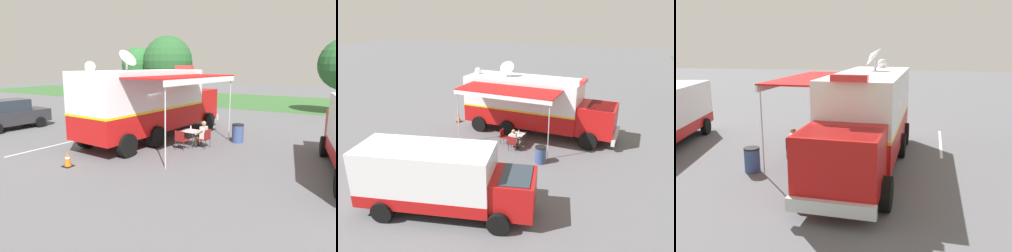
# 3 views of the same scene
# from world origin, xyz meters

# --- Properties ---
(ground_plane) EXTENTS (100.00, 100.00, 0.00)m
(ground_plane) POSITION_xyz_m (0.00, 0.00, 0.00)
(ground_plane) COLOR #5B5B60
(lot_stripe) EXTENTS (0.57, 4.79, 0.01)m
(lot_stripe) POSITION_xyz_m (-3.15, -2.83, 0.00)
(lot_stripe) COLOR silver
(lot_stripe) RESTS_ON ground
(command_truck) EXTENTS (5.38, 9.68, 4.53)m
(command_truck) POSITION_xyz_m (0.10, 0.74, 1.94)
(command_truck) COLOR #B71414
(command_truck) RESTS_ON ground
(folding_table) EXTENTS (0.87, 0.87, 0.73)m
(folding_table) POSITION_xyz_m (2.41, 0.37, 0.67)
(folding_table) COLOR silver
(folding_table) RESTS_ON ground
(water_bottle) EXTENTS (0.07, 0.07, 0.22)m
(water_bottle) POSITION_xyz_m (2.40, 0.45, 0.83)
(water_bottle) COLOR silver
(water_bottle) RESTS_ON folding_table
(folding_chair_at_table) EXTENTS (0.52, 0.52, 0.87)m
(folding_chair_at_table) POSITION_xyz_m (3.20, 0.35, 0.51)
(folding_chair_at_table) COLOR maroon
(folding_chair_at_table) RESTS_ON ground
(folding_chair_beside_table) EXTENTS (0.52, 0.52, 0.87)m
(folding_chair_beside_table) POSITION_xyz_m (2.37, -0.48, 0.51)
(folding_chair_beside_table) COLOR maroon
(folding_chair_beside_table) RESTS_ON ground
(seated_responder) EXTENTS (0.69, 0.59, 1.25)m
(seated_responder) POSITION_xyz_m (3.02, 0.37, 0.65)
(seated_responder) COLOR silver
(seated_responder) RESTS_ON ground
(trash_bin) EXTENTS (0.57, 0.57, 0.91)m
(trash_bin) POSITION_xyz_m (4.14, 2.15, 0.46)
(trash_bin) COLOR #384C7F
(trash_bin) RESTS_ON ground
(traffic_cone) EXTENTS (0.36, 0.36, 0.58)m
(traffic_cone) POSITION_xyz_m (-0.17, -4.71, 0.28)
(traffic_cone) COLOR black
(traffic_cone) RESTS_ON ground
(support_truck) EXTENTS (3.22, 7.05, 2.70)m
(support_truck) POSITION_xyz_m (9.44, -0.60, 1.39)
(support_truck) COLOR white
(support_truck) RESTS_ON ground
(car_behind_truck) EXTENTS (2.37, 4.38, 1.76)m
(car_behind_truck) POSITION_xyz_m (-8.56, -1.47, 0.88)
(car_behind_truck) COLOR #2D2D33
(car_behind_truck) RESTS_ON ground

